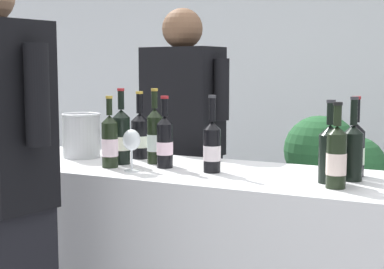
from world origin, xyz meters
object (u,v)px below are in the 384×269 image
wine_bottle_3 (155,136)px  wine_bottle_8 (121,136)px  wine_bottle_0 (330,152)px  ice_bucket (81,135)px  wine_glass (132,142)px  wine_bottle_6 (212,146)px  wine_bottle_1 (31,133)px  wine_bottle_2 (355,148)px  wine_bottle_7 (165,141)px  wine_bottle_9 (353,150)px  potted_shrub (334,172)px  wine_bottle_10 (140,135)px  wine_bottle_4 (336,157)px  person_server (183,170)px  wine_bottle_5 (110,141)px

wine_bottle_3 → wine_bottle_8: size_ratio=1.00×
wine_bottle_0 → ice_bucket: wine_bottle_0 is taller
wine_glass → wine_bottle_0: bearing=8.3°
wine_bottle_6 → ice_bucket: 0.75m
wine_bottle_0 → wine_bottle_1: size_ratio=0.95×
wine_bottle_2 → wine_bottle_6: same height
wine_bottle_6 → wine_bottle_7: wine_bottle_6 is taller
wine_bottle_1 → wine_bottle_9: (1.49, 0.13, -0.01)m
wine_bottle_0 → wine_bottle_2: bearing=71.7°
wine_bottle_6 → potted_shrub: size_ratio=0.29×
wine_bottle_10 → ice_bucket: size_ratio=1.50×
wine_bottle_4 → wine_bottle_6: wine_bottle_6 is taller
wine_bottle_0 → wine_bottle_3: bearing=173.2°
wine_bottle_3 → potted_shrub: bearing=65.7°
wine_bottle_8 → person_server: (0.01, 0.60, -0.25)m
wine_bottle_3 → wine_bottle_8: (-0.13, -0.07, -0.00)m
wine_bottle_7 → wine_glass: bearing=-120.8°
wine_bottle_3 → wine_glass: 0.22m
wine_bottle_4 → wine_bottle_8: size_ratio=0.91×
wine_bottle_3 → wine_bottle_9: wine_bottle_3 is taller
wine_bottle_5 → potted_shrub: size_ratio=0.28×
wine_bottle_1 → wine_glass: size_ratio=1.86×
wine_bottle_6 → ice_bucket: bearing=172.7°
wine_bottle_2 → potted_shrub: wine_bottle_2 is taller
wine_bottle_4 → wine_bottle_8: bearing=173.7°
wine_bottle_1 → wine_bottle_3: bearing=13.6°
wine_bottle_6 → ice_bucket: size_ratio=1.50×
potted_shrub → person_server: bearing=-134.1°
wine_bottle_6 → potted_shrub: 1.38m
wine_bottle_3 → potted_shrub: size_ratio=0.30×
ice_bucket → wine_bottle_0: bearing=-4.8°
wine_bottle_7 → wine_bottle_10: bearing=142.9°
wine_bottle_1 → wine_bottle_8: wine_bottle_8 is taller
wine_bottle_4 → wine_glass: (-0.85, -0.03, 0.01)m
wine_bottle_1 → wine_bottle_7: bearing=5.7°
wine_bottle_3 → potted_shrub: wine_bottle_3 is taller
wine_bottle_3 → person_server: 0.60m
wine_bottle_9 → wine_bottle_0: bearing=-130.5°
wine_bottle_9 → wine_bottle_1: bearing=-175.0°
wine_bottle_2 → potted_shrub: bearing=105.6°
wine_glass → wine_bottle_7: bearing=59.2°
wine_bottle_9 → wine_bottle_10: (-1.03, 0.11, -0.01)m
wine_bottle_9 → ice_bucket: size_ratio=1.52×
wine_bottle_2 → wine_bottle_4: 0.27m
wine_bottle_1 → wine_bottle_2: 1.49m
wine_bottle_3 → wine_glass: bearing=-87.4°
wine_bottle_3 → wine_bottle_7: wine_bottle_3 is taller
wine_bottle_9 → ice_bucket: bearing=179.0°
wine_bottle_8 → person_server: size_ratio=0.20×
wine_bottle_5 → wine_bottle_10: size_ratio=0.97×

